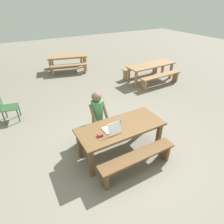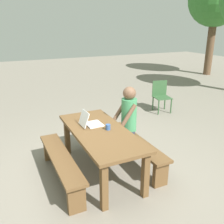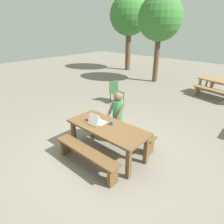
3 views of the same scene
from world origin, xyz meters
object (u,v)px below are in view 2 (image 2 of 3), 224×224
(laptop, at_px, (90,122))
(person_seated, at_px, (127,118))
(small_pouch, at_px, (83,119))
(picnic_table_front, at_px, (100,137))
(coffee_mug, at_px, (108,127))
(plastic_chair, at_px, (161,95))

(laptop, bearing_deg, person_seated, -93.17)
(small_pouch, bearing_deg, picnic_table_front, 9.40)
(coffee_mug, bearing_deg, picnic_table_front, -101.36)
(coffee_mug, bearing_deg, small_pouch, -159.13)
(laptop, distance_m, plastic_chair, 3.44)
(plastic_chair, bearing_deg, person_seated, -128.32)
(picnic_table_front, distance_m, coffee_mug, 0.20)
(person_seated, bearing_deg, coffee_mug, -61.20)
(picnic_table_front, xyz_separation_m, plastic_chair, (-2.16, 2.78, -0.18))
(person_seated, bearing_deg, plastic_chair, 131.54)
(coffee_mug, height_order, plastic_chair, plastic_chair)
(laptop, bearing_deg, picnic_table_front, -166.36)
(picnic_table_front, height_order, coffee_mug, coffee_mug)
(small_pouch, distance_m, coffee_mug, 0.62)
(laptop, xyz_separation_m, plastic_chair, (-1.89, 2.85, -0.35))
(picnic_table_front, bearing_deg, person_seated, 111.63)
(picnic_table_front, distance_m, person_seated, 0.69)
(laptop, height_order, coffee_mug, laptop)
(laptop, distance_m, coffee_mug, 0.36)
(coffee_mug, bearing_deg, laptop, -145.32)
(plastic_chair, bearing_deg, laptop, -136.36)
(small_pouch, xyz_separation_m, coffee_mug, (0.58, 0.22, 0.02))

